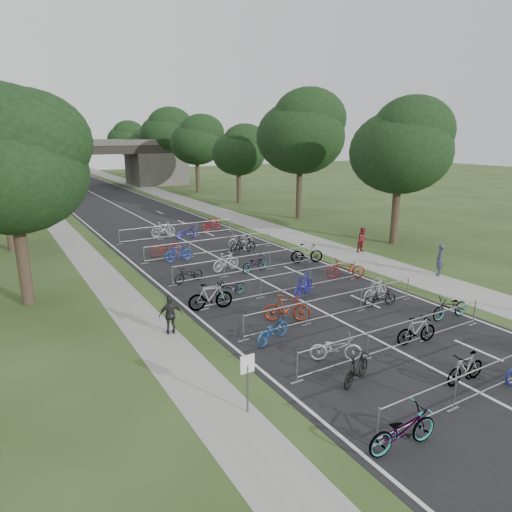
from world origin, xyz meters
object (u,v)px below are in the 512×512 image
(bike_1, at_px, (466,368))
(pedestrian_a, at_px, (440,260))
(pedestrian_b, at_px, (363,240))
(overpass_bridge, at_px, (81,164))
(pedestrian_c, at_px, (171,315))
(bike_0, at_px, (403,430))
(park_sign, at_px, (247,373))

(bike_1, relative_size, pedestrian_a, 0.94)
(bike_1, relative_size, pedestrian_b, 1.01)
(pedestrian_b, bearing_deg, pedestrian_a, -97.52)
(overpass_bridge, bearing_deg, pedestrian_c, -96.96)
(overpass_bridge, height_order, bike_0, overpass_bridge)
(bike_0, xyz_separation_m, bike_1, (4.29, 1.24, -0.05))
(park_sign, height_order, pedestrian_b, park_sign)
(bike_1, bearing_deg, pedestrian_c, -139.61)
(pedestrian_c, bearing_deg, bike_0, 116.36)
(pedestrian_a, bearing_deg, bike_1, -2.55)
(pedestrian_c, bearing_deg, pedestrian_a, -169.76)
(overpass_bridge, relative_size, pedestrian_a, 16.89)
(overpass_bridge, height_order, bike_1, overpass_bridge)
(park_sign, relative_size, pedestrian_b, 1.07)
(bike_0, bearing_deg, park_sign, 42.13)
(bike_0, relative_size, bike_1, 1.25)
(bike_1, distance_m, pedestrian_a, 12.25)
(bike_0, bearing_deg, bike_1, -69.15)
(park_sign, height_order, pedestrian_c, park_sign)
(park_sign, distance_m, pedestrian_b, 20.15)
(bike_1, distance_m, pedestrian_c, 10.95)
(overpass_bridge, distance_m, bike_0, 65.63)
(bike_0, height_order, pedestrian_c, pedestrian_c)
(overpass_bridge, xyz_separation_m, pedestrian_a, (9.20, -55.99, -2.62))
(bike_1, bearing_deg, pedestrian_b, 149.08)
(park_sign, xyz_separation_m, bike_1, (6.91, -2.19, -0.75))
(overpass_bridge, bearing_deg, pedestrian_b, -79.53)
(pedestrian_c, bearing_deg, pedestrian_b, -148.34)
(pedestrian_a, relative_size, pedestrian_c, 1.14)
(park_sign, bearing_deg, overpass_bridge, 83.74)
(bike_1, height_order, pedestrian_b, pedestrian_b)
(pedestrian_b, bearing_deg, bike_1, -129.73)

